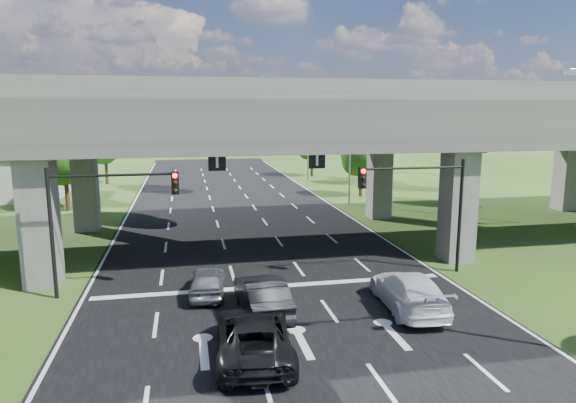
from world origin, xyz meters
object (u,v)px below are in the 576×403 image
object	(u,v)px
signal_left	(101,207)
car_trailing	(254,336)
streetlight_far	(346,140)
signal_right	(423,196)
streetlight_beyond	(305,132)
car_white	(409,291)
car_silver	(208,281)
car_dark	(262,295)

from	to	relation	value
signal_left	car_trailing	distance (m)	10.06
streetlight_far	signal_right	bearing A→B (deg)	-96.47
signal_left	streetlight_far	world-z (taller)	streetlight_far
streetlight_beyond	car_white	bearing A→B (deg)	-96.88
signal_right	streetlight_far	xyz separation A→B (m)	(2.27, 20.06, 1.66)
streetlight_beyond	car_trailing	world-z (taller)	streetlight_beyond
signal_right	car_silver	distance (m)	11.58
car_silver	car_dark	distance (m)	3.45
signal_right	car_dark	size ratio (longest dim) A/B	1.23
streetlight_beyond	car_silver	bearing A→B (deg)	-109.74
car_white	signal_right	bearing A→B (deg)	-116.49
car_trailing	car_white	bearing A→B (deg)	-152.28
streetlight_far	car_dark	world-z (taller)	streetlight_far
signal_left	signal_right	bearing A→B (deg)	0.00
car_silver	car_white	size ratio (longest dim) A/B	0.72
signal_left	streetlight_far	bearing A→B (deg)	48.22
signal_right	car_trailing	distance (m)	12.66
signal_right	car_trailing	bearing A→B (deg)	-142.75
car_silver	streetlight_far	bearing A→B (deg)	-116.58
streetlight_far	streetlight_beyond	distance (m)	16.00
signal_right	streetlight_beyond	world-z (taller)	streetlight_beyond
streetlight_beyond	car_trailing	distance (m)	45.34
car_dark	car_trailing	world-z (taller)	car_dark
signal_right	streetlight_beyond	bearing A→B (deg)	86.39
car_white	car_dark	bearing A→B (deg)	-1.72
signal_left	streetlight_far	size ratio (longest dim) A/B	0.60
car_dark	car_white	size ratio (longest dim) A/B	0.90
car_silver	car_white	bearing A→B (deg)	163.75
car_dark	car_trailing	xyz separation A→B (m)	(-0.83, -3.72, -0.05)
car_dark	car_trailing	distance (m)	3.82
streetlight_beyond	car_silver	size ratio (longest dim) A/B	2.56
car_white	streetlight_beyond	bearing A→B (deg)	-92.44
signal_left	car_dark	size ratio (longest dim) A/B	1.23
signal_right	car_dark	bearing A→B (deg)	-157.60
signal_right	streetlight_far	size ratio (longest dim) A/B	0.60
car_dark	signal_left	bearing A→B (deg)	-31.59
streetlight_beyond	car_white	world-z (taller)	streetlight_beyond
streetlight_far	car_dark	xyz separation A→B (m)	(-11.15, -23.72, -5.01)
streetlight_beyond	car_white	distance (m)	40.99
streetlight_beyond	car_trailing	bearing A→B (deg)	-105.42
car_white	streetlight_far	bearing A→B (deg)	-96.86
car_white	car_trailing	xyz separation A→B (m)	(-7.11, -3.05, -0.03)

